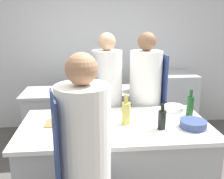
{
  "coord_description": "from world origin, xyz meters",
  "views": [
    {
      "loc": [
        -0.24,
        -2.23,
        1.87
      ],
      "look_at": [
        0.0,
        0.35,
        1.15
      ],
      "focal_mm": 40.0,
      "sensor_mm": 36.0,
      "label": 1
    }
  ],
  "objects_px": {
    "chef_at_stove": "(145,103)",
    "bowl_mixing_large": "(193,124)",
    "bottle_cooking_oil": "(162,119)",
    "stockpot": "(138,84)",
    "chef_at_prep_near": "(85,175)",
    "oven_range": "(170,102)",
    "chef_at_pass_far": "(107,105)",
    "bottle_vinegar": "(126,112)",
    "bowl_prep_small": "(174,108)",
    "bottle_olive_oil": "(92,106)",
    "bowl_ceramic_blue": "(95,132)",
    "bottle_wine": "(190,105)"
  },
  "relations": [
    {
      "from": "chef_at_stove",
      "to": "stockpot",
      "type": "xyz_separation_m",
      "value": [
        0.01,
        0.47,
        0.14
      ]
    },
    {
      "from": "chef_at_stove",
      "to": "bottle_olive_oil",
      "type": "height_order",
      "value": "chef_at_stove"
    },
    {
      "from": "oven_range",
      "to": "bowl_prep_small",
      "type": "distance_m",
      "value": 1.56
    },
    {
      "from": "bottle_cooking_oil",
      "to": "stockpot",
      "type": "bearing_deg",
      "value": 88.2
    },
    {
      "from": "chef_at_stove",
      "to": "bowl_mixing_large",
      "type": "relative_size",
      "value": 6.98
    },
    {
      "from": "bottle_olive_oil",
      "to": "bottle_vinegar",
      "type": "bearing_deg",
      "value": -36.43
    },
    {
      "from": "bottle_vinegar",
      "to": "bowl_mixing_large",
      "type": "bearing_deg",
      "value": -13.33
    },
    {
      "from": "stockpot",
      "to": "chef_at_prep_near",
      "type": "bearing_deg",
      "value": -111.43
    },
    {
      "from": "bottle_wine",
      "to": "bowl_prep_small",
      "type": "xyz_separation_m",
      "value": [
        -0.12,
        0.13,
        -0.08
      ]
    },
    {
      "from": "bowl_prep_small",
      "to": "bowl_mixing_large",
      "type": "bearing_deg",
      "value": -85.91
    },
    {
      "from": "chef_at_prep_near",
      "to": "bottle_cooking_oil",
      "type": "height_order",
      "value": "chef_at_prep_near"
    },
    {
      "from": "bowl_ceramic_blue",
      "to": "bottle_olive_oil",
      "type": "bearing_deg",
      "value": 91.7
    },
    {
      "from": "bottle_vinegar",
      "to": "bowl_ceramic_blue",
      "type": "xyz_separation_m",
      "value": [
        -0.3,
        -0.24,
        -0.07
      ]
    },
    {
      "from": "bottle_vinegar",
      "to": "bowl_mixing_large",
      "type": "distance_m",
      "value": 0.64
    },
    {
      "from": "bottle_vinegar",
      "to": "chef_at_prep_near",
      "type": "bearing_deg",
      "value": -118.42
    },
    {
      "from": "bottle_wine",
      "to": "chef_at_pass_far",
      "type": "bearing_deg",
      "value": 149.22
    },
    {
      "from": "bottle_vinegar",
      "to": "bowl_prep_small",
      "type": "bearing_deg",
      "value": 27.81
    },
    {
      "from": "chef_at_pass_far",
      "to": "bowl_mixing_large",
      "type": "xyz_separation_m",
      "value": [
        0.75,
        -0.82,
        0.06
      ]
    },
    {
      "from": "chef_at_prep_near",
      "to": "bowl_prep_small",
      "type": "height_order",
      "value": "chef_at_prep_near"
    },
    {
      "from": "oven_range",
      "to": "chef_at_pass_far",
      "type": "xyz_separation_m",
      "value": [
        -1.16,
        -1.07,
        0.36
      ]
    },
    {
      "from": "bottle_cooking_oil",
      "to": "chef_at_pass_far",
      "type": "bearing_deg",
      "value": 118.63
    },
    {
      "from": "bowl_mixing_large",
      "to": "oven_range",
      "type": "bearing_deg",
      "value": 77.68
    },
    {
      "from": "bottle_olive_oil",
      "to": "bottle_vinegar",
      "type": "xyz_separation_m",
      "value": [
        0.32,
        -0.23,
        0.01
      ]
    },
    {
      "from": "chef_at_prep_near",
      "to": "chef_at_stove",
      "type": "distance_m",
      "value": 1.6
    },
    {
      "from": "bottle_cooking_oil",
      "to": "stockpot",
      "type": "xyz_separation_m",
      "value": [
        0.04,
        1.31,
        0.01
      ]
    },
    {
      "from": "bottle_wine",
      "to": "bowl_ceramic_blue",
      "type": "xyz_separation_m",
      "value": [
        -1.01,
        -0.42,
        -0.07
      ]
    },
    {
      "from": "oven_range",
      "to": "bottle_wine",
      "type": "relative_size",
      "value": 3.62
    },
    {
      "from": "bottle_olive_oil",
      "to": "chef_at_prep_near",
      "type": "bearing_deg",
      "value": -94.37
    },
    {
      "from": "bottle_vinegar",
      "to": "stockpot",
      "type": "relative_size",
      "value": 1.24
    },
    {
      "from": "bottle_olive_oil",
      "to": "bowl_mixing_large",
      "type": "distance_m",
      "value": 1.01
    },
    {
      "from": "bottle_cooking_oil",
      "to": "bowl_mixing_large",
      "type": "height_order",
      "value": "bottle_cooking_oil"
    },
    {
      "from": "chef_at_pass_far",
      "to": "stockpot",
      "type": "height_order",
      "value": "chef_at_pass_far"
    },
    {
      "from": "chef_at_prep_near",
      "to": "bottle_cooking_oil",
      "type": "bearing_deg",
      "value": -63.38
    },
    {
      "from": "oven_range",
      "to": "chef_at_stove",
      "type": "distance_m",
      "value": 1.29
    },
    {
      "from": "bowl_prep_small",
      "to": "bowl_ceramic_blue",
      "type": "relative_size",
      "value": 0.8
    },
    {
      "from": "bowl_ceramic_blue",
      "to": "stockpot",
      "type": "distance_m",
      "value": 1.56
    },
    {
      "from": "bottle_olive_oil",
      "to": "bottle_cooking_oil",
      "type": "xyz_separation_m",
      "value": [
        0.63,
        -0.38,
        -0.01
      ]
    },
    {
      "from": "bowl_mixing_large",
      "to": "bottle_wine",
      "type": "bearing_deg",
      "value": 73.85
    },
    {
      "from": "chef_at_stove",
      "to": "chef_at_pass_far",
      "type": "height_order",
      "value": "chef_at_stove"
    },
    {
      "from": "chef_at_prep_near",
      "to": "bottle_wine",
      "type": "xyz_separation_m",
      "value": [
        1.1,
        0.89,
        0.17
      ]
    },
    {
      "from": "oven_range",
      "to": "bottle_cooking_oil",
      "type": "height_order",
      "value": "bottle_cooking_oil"
    },
    {
      "from": "bottle_wine",
      "to": "bowl_mixing_large",
      "type": "relative_size",
      "value": 1.13
    },
    {
      "from": "bowl_mixing_large",
      "to": "bottle_vinegar",
      "type": "bearing_deg",
      "value": 166.67
    },
    {
      "from": "chef_at_stove",
      "to": "bottle_cooking_oil",
      "type": "xyz_separation_m",
      "value": [
        -0.04,
        -0.84,
        0.13
      ]
    },
    {
      "from": "bowl_mixing_large",
      "to": "bowl_prep_small",
      "type": "bearing_deg",
      "value": 94.09
    },
    {
      "from": "bowl_prep_small",
      "to": "oven_range",
      "type": "bearing_deg",
      "value": 72.79
    },
    {
      "from": "chef_at_prep_near",
      "to": "bottle_wine",
      "type": "distance_m",
      "value": 1.42
    },
    {
      "from": "oven_range",
      "to": "chef_at_pass_far",
      "type": "distance_m",
      "value": 1.62
    },
    {
      "from": "chef_at_pass_far",
      "to": "bottle_vinegar",
      "type": "xyz_separation_m",
      "value": [
        0.14,
        -0.67,
        0.15
      ]
    },
    {
      "from": "chef_at_pass_far",
      "to": "bowl_prep_small",
      "type": "height_order",
      "value": "chef_at_pass_far"
    }
  ]
}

